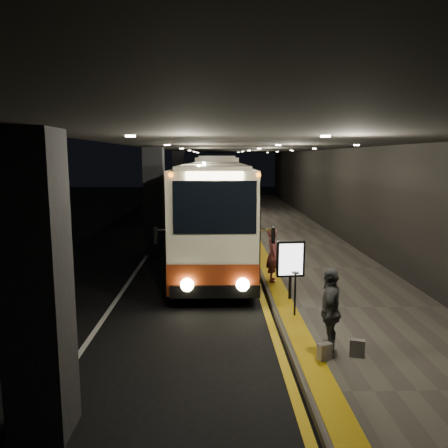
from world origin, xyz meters
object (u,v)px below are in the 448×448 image
object	(u,v)px
coach_main	(215,216)
bag_plain	(325,352)
passenger_waiting_grey	(330,311)
info_sign	(291,260)
passenger_boarding	(273,255)
stanchion_post	(295,294)
coach_third	(214,179)
bag_polka	(357,348)
coach_second	(217,186)

from	to	relation	value
coach_main	bag_plain	size ratio (longest dim) A/B	36.16
passenger_waiting_grey	info_sign	size ratio (longest dim) A/B	1.08
passenger_boarding	bag_plain	bearing A→B (deg)	-171.86
coach_main	stanchion_post	bearing A→B (deg)	-72.78
coach_third	passenger_waiting_grey	xyz separation A→B (m)	(2.40, -37.01, -0.68)
coach_main	passenger_boarding	size ratio (longest dim) A/B	6.95
passenger_boarding	bag_polka	xyz separation A→B (m)	(0.97, -5.26, -0.68)
coach_main	coach_second	distance (m)	15.64
coach_second	passenger_waiting_grey	size ratio (longest dim) A/B	7.21
passenger_waiting_grey	bag_plain	distance (m)	0.77
info_sign	coach_third	bearing A→B (deg)	88.21
coach_third	bag_polka	size ratio (longest dim) A/B	32.81
stanchion_post	coach_third	bearing A→B (deg)	93.44
passenger_waiting_grey	bag_plain	size ratio (longest dim) A/B	5.35
coach_main	bag_plain	world-z (taller)	coach_main
coach_third	passenger_waiting_grey	size ratio (longest dim) A/B	6.50
coach_second	bag_plain	size ratio (longest dim) A/B	38.58
coach_main	bag_plain	xyz separation A→B (m)	(2.11, -8.90, -1.44)
coach_second	coach_third	bearing A→B (deg)	91.05
coach_second	coach_main	bearing A→B (deg)	-90.44
passenger_boarding	passenger_waiting_grey	distance (m)	5.12
coach_second	passenger_boarding	bearing A→B (deg)	-84.99
passenger_waiting_grey	bag_polka	bearing A→B (deg)	93.52
bag_polka	bag_plain	world-z (taller)	bag_polka
coach_main	passenger_boarding	bearing A→B (deg)	-62.39
bag_plain	coach_main	bearing A→B (deg)	103.32
coach_second	stanchion_post	bearing A→B (deg)	-85.28
coach_main	info_sign	size ratio (longest dim) A/B	7.27
passenger_boarding	coach_second	bearing A→B (deg)	9.98
bag_plain	stanchion_post	xyz separation A→B (m)	(-0.15, 2.37, 0.38)
passenger_boarding	info_sign	xyz separation A→B (m)	(0.25, -1.74, 0.24)
coach_third	bag_plain	bearing A→B (deg)	-85.33
info_sign	stanchion_post	bearing A→B (deg)	-99.87
bag_polka	passenger_boarding	bearing A→B (deg)	100.41
info_sign	coach_main	bearing A→B (deg)	105.75
coach_third	bag_polka	world-z (taller)	coach_third
coach_main	bag_polka	xyz separation A→B (m)	(2.77, -8.80, -1.43)
passenger_waiting_grey	bag_plain	bearing A→B (deg)	-9.18
passenger_waiting_grey	bag_polka	distance (m)	0.88
coach_third	passenger_boarding	xyz separation A→B (m)	(1.95, -31.91, -0.71)
coach_third	bag_polka	xyz separation A→B (m)	(2.91, -37.17, -1.38)
stanchion_post	coach_main	bearing A→B (deg)	106.68
bag_polka	stanchion_post	distance (m)	2.43
coach_main	stanchion_post	size ratio (longest dim) A/B	10.90
coach_main	passenger_boarding	distance (m)	4.04
coach_main	bag_polka	size ratio (longest dim) A/B	34.06
coach_third	bag_plain	xyz separation A→B (m)	(2.25, -37.28, -1.39)
coach_main	info_sign	distance (m)	5.69
passenger_boarding	info_sign	distance (m)	1.78
coach_second	stanchion_post	size ratio (longest dim) A/B	11.63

